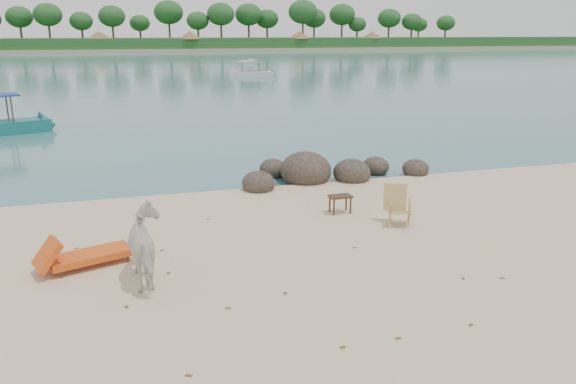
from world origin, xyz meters
name	(u,v)px	position (x,y,z in m)	size (l,w,h in m)	color
water	(136,60)	(0.00, 90.00, 0.00)	(400.00, 400.00, 0.00)	#336067
far_shore	(127,48)	(0.00, 170.00, 0.00)	(420.00, 90.00, 1.40)	tan
far_scenery	(129,38)	(0.03, 136.70, 3.14)	(420.00, 18.00, 9.50)	#1E4C1E
boulders	(320,172)	(3.10, 6.51, 0.22)	(6.32, 2.84, 1.20)	#2E281F
cow	(149,248)	(-2.50, 0.19, 0.68)	(0.74, 1.62, 1.37)	silver
side_table	(340,205)	(2.39, 3.01, 0.23)	(0.57, 0.37, 0.46)	#311D13
lounge_chair	(90,253)	(-3.61, 1.28, 0.30)	(1.98, 0.69, 0.59)	#C74F17
deck_chair	(400,208)	(3.41, 1.72, 0.47)	(0.60, 0.66, 0.94)	tan
boat_mid	(251,64)	(10.59, 49.54, 1.21)	(4.92, 1.11, 2.41)	silver
boat_far	(246,62)	(14.86, 71.49, 0.32)	(5.59, 1.26, 0.65)	#B9B9B4
dead_leaves	(278,287)	(-0.28, -0.68, 0.00)	(7.92, 6.62, 0.00)	brown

